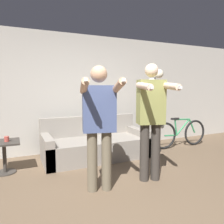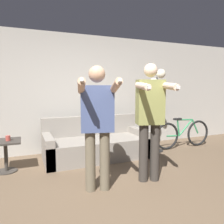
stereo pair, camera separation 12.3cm
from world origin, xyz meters
name	(u,v)px [view 1 (the left image)]	position (x,y,z in m)	size (l,w,h in m)	color
ground_plane	(128,200)	(0.00, 0.00, 0.00)	(16.00, 16.00, 0.00)	brown
wall_back	(75,93)	(0.00, 2.50, 1.30)	(10.00, 0.05, 2.60)	#B7B2A8
couch	(95,145)	(0.20, 1.79, 0.26)	(2.07, 0.91, 0.82)	gray
person_left	(99,119)	(-0.24, 0.39, 1.00)	(0.61, 0.75, 1.71)	#6B604C
person_right	(151,115)	(0.59, 0.39, 1.02)	(0.58, 0.75, 1.77)	#38332D
cat	(96,112)	(0.35, 2.13, 0.90)	(0.40, 0.15, 0.18)	#B7AD9E
floor_lamp	(155,89)	(1.59, 1.72, 1.40)	(0.38, 0.34, 1.83)	black
side_table	(4,150)	(-1.45, 1.64, 0.39)	(0.49, 0.49, 0.54)	#38332D
cup	(7,139)	(-1.41, 1.62, 0.58)	(0.08, 0.08, 0.09)	#B7473D
bicycle	(180,133)	(2.34, 1.71, 0.33)	(1.55, 0.07, 0.72)	black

